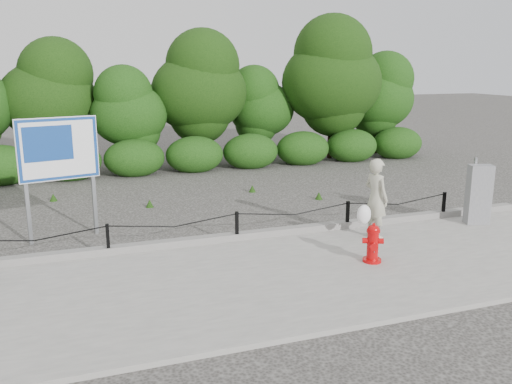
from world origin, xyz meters
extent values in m
plane|color=#2D2B28|center=(0.00, 0.00, 0.00)|extent=(90.00, 90.00, 0.00)
cube|color=gray|center=(0.00, -2.00, 0.04)|extent=(14.00, 4.00, 0.08)
cube|color=slate|center=(0.00, 0.05, 0.15)|extent=(14.00, 0.22, 0.14)
cube|color=black|center=(-2.50, 0.00, 0.38)|extent=(0.06, 0.06, 0.60)
cube|color=black|center=(0.00, 0.00, 0.38)|extent=(0.06, 0.06, 0.60)
cube|color=black|center=(2.50, 0.00, 0.38)|extent=(0.06, 0.06, 0.60)
cube|color=black|center=(5.00, 0.00, 0.38)|extent=(0.06, 0.06, 0.60)
cylinder|color=black|center=(-3.75, 0.00, 0.60)|extent=(2.50, 0.02, 0.02)
cylinder|color=black|center=(-1.25, 0.00, 0.60)|extent=(2.50, 0.02, 0.02)
cylinder|color=black|center=(1.25, 0.00, 0.60)|extent=(2.50, 0.02, 0.02)
cylinder|color=black|center=(3.75, 0.00, 0.60)|extent=(2.50, 0.02, 0.02)
cylinder|color=black|center=(-3.50, 9.40, 1.07)|extent=(0.18, 0.18, 2.14)
ellipsoid|color=#295313|center=(-3.50, 9.40, 2.57)|extent=(3.17, 2.74, 3.43)
cylinder|color=black|center=(-1.00, 8.60, 0.86)|extent=(0.18, 0.18, 1.71)
ellipsoid|color=#295313|center=(-1.00, 8.60, 2.06)|extent=(2.54, 2.19, 2.74)
cylinder|color=black|center=(1.50, 9.00, 1.16)|extent=(0.18, 0.18, 2.31)
ellipsoid|color=#295313|center=(1.50, 9.00, 2.78)|extent=(3.43, 2.96, 3.70)
cylinder|color=black|center=(4.00, 9.40, 0.85)|extent=(0.18, 0.18, 1.71)
ellipsoid|color=#295313|center=(4.00, 9.40, 2.05)|extent=(2.52, 2.18, 2.73)
cylinder|color=black|center=(6.50, 8.60, 1.30)|extent=(0.18, 0.18, 2.60)
ellipsoid|color=#295313|center=(6.50, 8.60, 3.12)|extent=(3.85, 3.33, 4.16)
cylinder|color=black|center=(8.80, 9.00, 0.98)|extent=(0.18, 0.18, 1.97)
ellipsoid|color=#295313|center=(8.80, 9.00, 2.36)|extent=(2.91, 2.52, 3.15)
cylinder|color=#BC0709|center=(1.92, -1.95, 0.11)|extent=(0.44, 0.44, 0.06)
cylinder|color=#BC0709|center=(1.92, -1.95, 0.39)|extent=(0.27, 0.27, 0.50)
cylinder|color=#BC0709|center=(1.92, -1.95, 0.66)|extent=(0.32, 0.32, 0.05)
ellipsoid|color=#BC0709|center=(1.92, -1.95, 0.68)|extent=(0.28, 0.28, 0.16)
cylinder|color=#BC0709|center=(1.92, -1.95, 0.77)|extent=(0.07, 0.07, 0.05)
cylinder|color=#BC0709|center=(1.79, -1.89, 0.47)|extent=(0.13, 0.13, 0.10)
cylinder|color=#BC0709|center=(2.05, -2.01, 0.47)|extent=(0.13, 0.13, 0.10)
cylinder|color=#BC0709|center=(1.86, -2.08, 0.41)|extent=(0.17, 0.16, 0.14)
cylinder|color=slate|center=(1.89, -2.07, 0.34)|extent=(0.01, 0.05, 0.11)
imported|color=#A8A790|center=(2.72, -0.72, 0.90)|extent=(0.50, 0.66, 1.63)
ellipsoid|color=white|center=(2.37, -0.87, 0.63)|extent=(0.29, 0.23, 0.39)
cube|color=gray|center=(5.38, -0.65, 0.74)|extent=(0.56, 0.43, 1.32)
cube|color=slate|center=(5.38, -0.46, 0.81)|extent=(0.07, 0.07, 1.46)
cube|color=slate|center=(-3.90, 1.41, 1.26)|extent=(0.09, 0.09, 2.52)
cube|color=slate|center=(-2.61, 1.71, 1.26)|extent=(0.09, 0.09, 2.52)
cube|color=white|center=(-3.24, 1.51, 1.89)|extent=(1.54, 0.41, 1.26)
cube|color=navy|center=(-3.24, 1.48, 1.89)|extent=(1.50, 0.36, 1.22)
cube|color=navy|center=(-3.42, 1.43, 2.02)|extent=(0.92, 0.22, 0.69)
camera|label=1|loc=(-3.13, -9.88, 3.54)|focal=38.00mm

